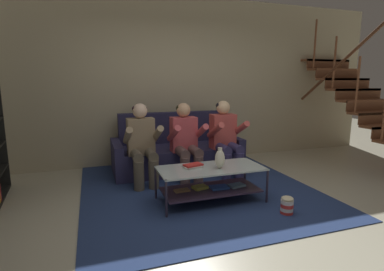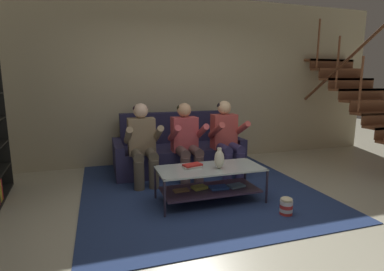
# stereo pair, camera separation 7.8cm
# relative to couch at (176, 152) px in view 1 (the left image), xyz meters

# --- Properties ---
(ground) EXTENTS (16.80, 16.80, 0.00)m
(ground) POSITION_rel_couch_xyz_m (0.08, -1.87, -0.29)
(ground) COLOR #BEB99F
(back_partition) EXTENTS (8.40, 0.12, 2.90)m
(back_partition) POSITION_rel_couch_xyz_m (0.08, 0.59, 1.16)
(back_partition) COLOR #C0B593
(back_partition) RESTS_ON ground
(staircase_run) EXTENTS (1.05, 2.64, 2.80)m
(staircase_run) POSITION_rel_couch_xyz_m (3.27, -0.78, 0.76)
(staircase_run) COLOR brown
(staircase_run) RESTS_ON ground
(couch) EXTENTS (2.05, 0.90, 0.92)m
(couch) POSITION_rel_couch_xyz_m (0.00, 0.00, 0.00)
(couch) COLOR navy
(couch) RESTS_ON ground
(person_seated_left) EXTENTS (0.50, 0.58, 1.14)m
(person_seated_left) POSITION_rel_couch_xyz_m (-0.64, -0.54, 0.33)
(person_seated_left) COLOR brown
(person_seated_left) RESTS_ON ground
(person_seated_middle) EXTENTS (0.50, 0.58, 1.13)m
(person_seated_middle) POSITION_rel_couch_xyz_m (-0.00, -0.54, 0.32)
(person_seated_middle) COLOR brown
(person_seated_middle) RESTS_ON ground
(person_seated_right) EXTENTS (0.50, 0.58, 1.15)m
(person_seated_right) POSITION_rel_couch_xyz_m (0.64, -0.54, 0.33)
(person_seated_right) COLOR #393463
(person_seated_right) RESTS_ON ground
(coffee_table) EXTENTS (1.27, 0.57, 0.43)m
(coffee_table) POSITION_rel_couch_xyz_m (0.03, -1.46, -0.01)
(coffee_table) COLOR #B4C5C4
(coffee_table) RESTS_ON ground
(area_rug) EXTENTS (3.00, 3.40, 0.01)m
(area_rug) POSITION_rel_couch_xyz_m (0.01, -0.86, -0.29)
(area_rug) COLOR navy
(area_rug) RESTS_ON ground
(vase) EXTENTS (0.12, 0.12, 0.25)m
(vase) POSITION_rel_couch_xyz_m (0.12, -1.52, 0.25)
(vase) COLOR beige
(vase) RESTS_ON coffee_table
(book_stack) EXTENTS (0.24, 0.17, 0.05)m
(book_stack) POSITION_rel_couch_xyz_m (-0.18, -1.40, 0.16)
(book_stack) COLOR silver
(book_stack) RESTS_ON coffee_table
(popcorn_tub) EXTENTS (0.14, 0.14, 0.21)m
(popcorn_tub) POSITION_rel_couch_xyz_m (0.68, -2.07, -0.19)
(popcorn_tub) COLOR red
(popcorn_tub) RESTS_ON ground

